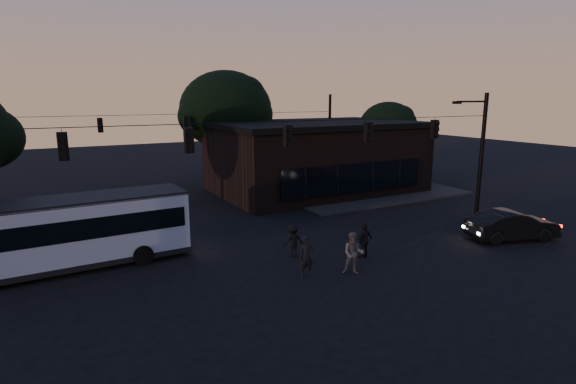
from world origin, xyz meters
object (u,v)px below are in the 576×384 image
building (315,156)px  car (512,225)px  pedestrian_a (306,256)px  pedestrian_d (293,241)px  pedestrian_c (364,241)px  bus (56,231)px  pedestrian_b (353,253)px

building → car: (2.25, -15.56, -1.94)m
pedestrian_a → pedestrian_d: size_ratio=1.14×
building → pedestrian_c: building is taller
bus → pedestrian_a: bus is taller
bus → pedestrian_b: bus is taller
pedestrian_b → pedestrian_d: size_ratio=1.18×
pedestrian_d → pedestrian_b: bearing=117.1°
pedestrian_a → pedestrian_c: 3.53m
car → pedestrian_c: 8.53m
car → building: bearing=25.2°
pedestrian_b → car: bearing=34.5°
pedestrian_b → pedestrian_d: pedestrian_b is taller
car → pedestrian_d: size_ratio=3.06×
bus → pedestrian_d: bus is taller
building → pedestrian_d: bearing=-125.9°
bus → pedestrian_b: (10.75, -6.36, -0.82)m
bus → pedestrian_c: bearing=-24.5°
car → pedestrian_b: size_ratio=2.59×
car → pedestrian_b: (-10.01, 0.21, 0.13)m
pedestrian_a → pedestrian_d: (0.70, 2.33, -0.11)m
building → car: building is taller
car → pedestrian_a: (-11.86, 0.90, 0.10)m
pedestrian_b → pedestrian_a: bearing=-164.8°
pedestrian_a → pedestrian_b: (1.86, -0.69, 0.03)m
pedestrian_c → pedestrian_d: (-2.77, 1.71, -0.06)m
building → pedestrian_b: size_ratio=8.56×
pedestrian_a → pedestrian_d: bearing=86.6°
pedestrian_a → pedestrian_c: size_ratio=1.06×
pedestrian_c → pedestrian_b: bearing=26.8°
bus → car: size_ratio=2.35×
bus → pedestrian_b: bearing=-32.9°
bus → pedestrian_d: (9.59, -3.33, -0.96)m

